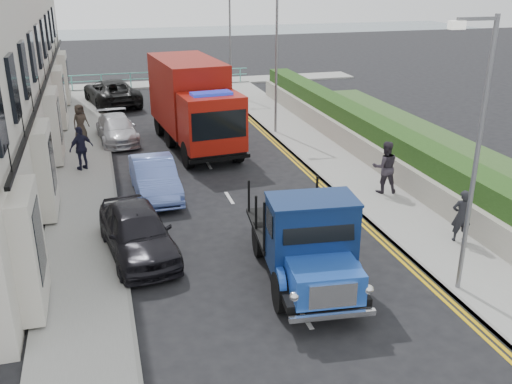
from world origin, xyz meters
The scene contains 21 objects.
ground centered at (0.00, 0.00, 0.00)m, with size 120.00×120.00×0.00m, color black.
pavement_west centered at (-5.20, 9.00, 0.06)m, with size 2.40×38.00×0.12m, color gray.
pavement_east centered at (5.30, 9.00, 0.06)m, with size 2.60×38.00×0.12m, color gray.
promenade centered at (0.00, 29.00, 0.06)m, with size 30.00×2.50×0.12m, color gray.
sea_plane centered at (0.00, 60.00, 0.00)m, with size 120.00×120.00×0.00m, color slate.
garden_east centered at (7.21, 9.00, 0.90)m, with size 1.45×28.00×1.75m.
seafront_railing centered at (0.00, 28.20, 0.58)m, with size 13.00×0.08×1.11m.
lamp_near centered at (4.18, -2.00, 4.00)m, with size 1.23×0.18×7.00m.
lamp_mid centered at (4.18, 14.00, 4.00)m, with size 1.23×0.18×7.00m.
lamp_far centered at (4.18, 24.00, 4.00)m, with size 1.23×0.18×7.00m.
bedford_lorry centered at (0.55, -0.80, 1.19)m, with size 2.67×5.66×2.59m.
red_lorry centered at (-0.10, 12.99, 2.13)m, with size 3.32×7.85×4.00m.
parked_car_front centered at (-3.60, 2.34, 0.76)m, with size 1.79×4.45×1.52m, color black.
parked_car_mid centered at (-2.60, 7.00, 0.70)m, with size 1.49×4.27×1.41m, color #607ACE.
parked_car_rear centered at (-3.60, 14.80, 0.62)m, with size 1.74×4.29×1.24m, color silver.
seafront_car_left centered at (-3.50, 23.21, 0.80)m, with size 2.66×5.77×1.60m, color black.
seafront_car_right centered at (1.05, 20.93, 0.65)m, with size 1.53×3.80×1.30m, color #ACACB1.
pedestrian_east_near centered at (5.93, 0.41, 0.95)m, with size 0.60×0.40×1.65m, color black.
pedestrian_east_far centered at (5.62, 4.76, 1.10)m, with size 0.96×0.74×1.97m, color #322C35.
pedestrian_west_near centered at (-5.20, 10.49, 1.03)m, with size 1.07×0.44×1.82m, color #1A1A30.
pedestrian_west_far centered at (-5.28, 15.38, 0.97)m, with size 0.83×0.54×1.70m, color #393129.
Camera 1 is at (-4.31, -13.13, 7.90)m, focal length 40.00 mm.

